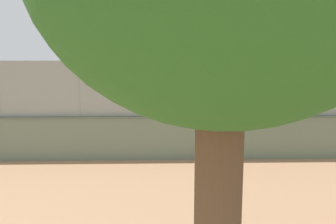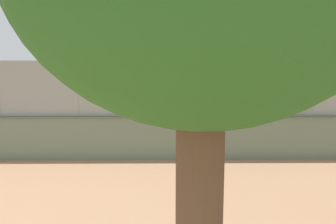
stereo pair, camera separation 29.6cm
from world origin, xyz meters
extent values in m
plane|color=tan|center=(0.00, 0.00, 0.00)|extent=(260.00, 260.00, 0.00)
cube|color=slate|center=(-1.78, 13.99, 0.90)|extent=(30.30, 1.08, 1.80)
cube|color=#556151|center=(-1.78, 13.99, 1.84)|extent=(30.30, 1.14, 0.08)
cube|color=gray|center=(-1.78, 13.99, 3.04)|extent=(29.68, 0.75, 2.33)
cylinder|color=gray|center=(-6.73, 14.11, 3.04)|extent=(0.07, 0.07, 2.33)
cylinder|color=gray|center=(-3.43, 14.03, 3.04)|extent=(0.07, 0.07, 2.33)
cylinder|color=gray|center=(-0.13, 13.95, 3.04)|extent=(0.07, 0.07, 2.33)
cylinder|color=gray|center=(3.17, 13.87, 3.04)|extent=(0.07, 0.07, 2.33)
cylinder|color=#591919|center=(4.60, 7.87, 0.42)|extent=(0.16, 0.16, 0.83)
cylinder|color=#591919|center=(4.40, 7.88, 0.42)|extent=(0.16, 0.16, 0.83)
cylinder|color=white|center=(4.50, 7.88, 1.14)|extent=(0.36, 0.36, 0.62)
cylinder|color=tan|center=(4.82, 7.91, 1.27)|extent=(0.13, 0.59, 0.17)
cylinder|color=tan|center=(4.21, 8.19, 1.27)|extent=(0.13, 0.59, 0.17)
sphere|color=tan|center=(4.50, 7.88, 1.57)|extent=(0.24, 0.24, 0.24)
cylinder|color=navy|center=(4.50, 7.88, 1.67)|extent=(0.26, 0.26, 0.05)
cylinder|color=black|center=(4.22, 8.37, 1.27)|extent=(0.05, 0.30, 0.04)
ellipsoid|color=#333338|center=(4.23, 8.59, 1.27)|extent=(0.05, 0.30, 0.24)
cylinder|color=#591919|center=(-5.06, 11.53, 0.38)|extent=(0.19, 0.19, 0.76)
cylinder|color=#591919|center=(-4.87, 11.47, 0.38)|extent=(0.19, 0.19, 0.76)
cylinder|color=#3372B2|center=(-4.96, 11.50, 1.04)|extent=(0.43, 0.43, 0.56)
cylinder|color=tan|center=(-5.26, 11.54, 1.15)|extent=(0.25, 0.54, 0.16)
cylinder|color=tan|center=(-4.77, 11.12, 1.15)|extent=(0.25, 0.54, 0.16)
sphere|color=tan|center=(-4.96, 11.50, 1.43)|extent=(0.21, 0.21, 0.21)
cylinder|color=navy|center=(-4.96, 11.50, 1.52)|extent=(0.28, 0.28, 0.05)
sphere|color=yellow|center=(3.40, 9.29, 0.10)|extent=(0.21, 0.21, 0.21)
cube|color=#333338|center=(6.48, 12.74, 0.23)|extent=(0.07, 0.38, 0.45)
camera|label=1|loc=(0.24, 29.40, 4.63)|focal=39.74mm
camera|label=2|loc=(-0.06, 29.41, 4.63)|focal=39.74mm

